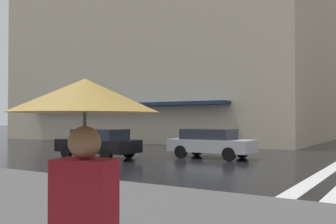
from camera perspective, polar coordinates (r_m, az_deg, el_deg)
name	(u,v)px	position (r m, az deg, el deg)	size (l,w,h in m)	color
haussmann_block_mid	(179,34)	(40.21, 1.67, 11.42)	(20.94, 27.90, 21.65)	beige
car_black	(98,143)	(18.97, -10.25, -4.47)	(1.85, 4.10, 1.41)	black
car_silver	(211,142)	(18.92, 6.34, -4.49)	(1.85, 4.10, 1.41)	#B7B7BC
pedestrian_in_red_jacket	(85,136)	(2.63, -12.21, -3.47)	(1.00, 1.00, 2.00)	maroon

